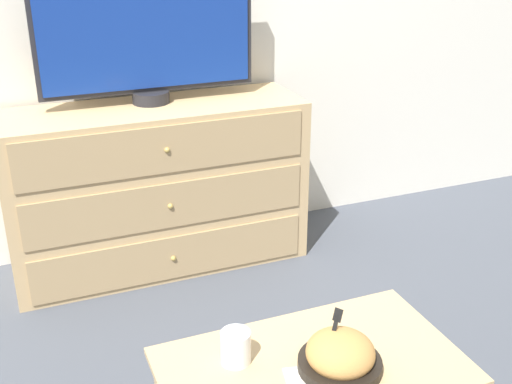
% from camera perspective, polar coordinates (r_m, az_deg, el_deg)
% --- Properties ---
extents(ground_plane, '(12.00, 12.00, 0.00)m').
position_cam_1_polar(ground_plane, '(3.42, -8.41, -4.00)').
color(ground_plane, '#474C56').
extents(dresser, '(1.36, 0.45, 0.78)m').
position_cam_1_polar(dresser, '(3.03, -8.70, 0.38)').
color(dresser, tan).
rests_on(dresser, ground_plane).
extents(tv, '(0.96, 0.17, 0.62)m').
position_cam_1_polar(tv, '(2.90, -9.73, 13.95)').
color(tv, '#232328').
rests_on(tv, dresser).
extents(takeout_bowl, '(0.23, 0.23, 0.17)m').
position_cam_1_polar(takeout_bowl, '(1.79, 7.49, -14.28)').
color(takeout_bowl, black).
rests_on(takeout_bowl, coffee_table).
extents(drink_cup, '(0.08, 0.08, 0.10)m').
position_cam_1_polar(drink_cup, '(1.80, -1.81, -13.76)').
color(drink_cup, white).
rests_on(drink_cup, coffee_table).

